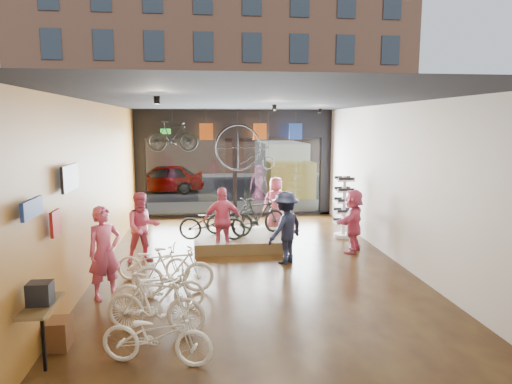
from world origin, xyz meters
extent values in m
cube|color=black|center=(0.00, 0.00, -0.02)|extent=(7.00, 12.00, 0.04)
cube|color=black|center=(0.00, 0.00, 3.82)|extent=(7.00, 12.00, 0.04)
cube|color=#B56724|center=(-3.52, 0.00, 1.90)|extent=(0.04, 12.00, 3.80)
cube|color=beige|center=(3.52, 0.00, 1.90)|extent=(0.04, 12.00, 3.80)
cube|color=beige|center=(0.00, -6.02, 1.90)|extent=(7.00, 0.04, 3.80)
cube|color=#198C26|center=(-2.40, 5.88, 3.05)|extent=(0.35, 0.06, 0.18)
cube|color=black|center=(0.00, 15.00, -0.01)|extent=(30.00, 18.00, 0.02)
cube|color=slate|center=(0.00, 7.20, 0.06)|extent=(30.00, 2.40, 0.12)
cube|color=slate|center=(0.00, 19.00, 0.06)|extent=(30.00, 2.00, 0.12)
cube|color=brown|center=(0.00, 21.50, 7.00)|extent=(26.00, 5.00, 14.00)
imported|color=gray|center=(-3.14, 12.00, 0.69)|extent=(4.04, 1.62, 1.38)
imported|color=silver|center=(-1.78, -4.23, 0.42)|extent=(1.68, 0.93, 0.84)
imported|color=silver|center=(-1.90, -3.28, 0.49)|extent=(1.71, 0.91, 0.99)
imported|color=silver|center=(-1.93, -2.43, 0.43)|extent=(1.67, 0.71, 0.85)
imported|color=silver|center=(-1.72, -1.62, 0.48)|extent=(1.66, 0.74, 0.96)
imported|color=silver|center=(-2.19, -0.81, 0.42)|extent=(1.67, 0.89, 0.83)
cube|color=#45371C|center=(-0.18, 1.78, 0.15)|extent=(2.40, 1.80, 0.30)
imported|color=black|center=(-0.91, 1.40, 0.76)|extent=(1.80, 0.82, 0.91)
imported|color=black|center=(0.37, 1.82, 0.81)|extent=(1.74, 1.16, 1.02)
imported|color=black|center=(-0.32, 2.31, 0.74)|extent=(1.77, 1.32, 0.89)
imported|color=#CC4C72|center=(-3.00, -1.64, 0.90)|extent=(0.78, 0.73, 1.79)
imported|color=#CC4C72|center=(-2.58, 0.63, 0.85)|extent=(1.00, 0.88, 1.70)
imported|color=#CC4C72|center=(-0.63, 1.16, 0.86)|extent=(1.01, 0.42, 1.72)
imported|color=#161C33|center=(0.81, 0.16, 0.87)|extent=(1.26, 1.24, 1.74)
imported|color=#CC4C72|center=(1.14, 3.71, 0.83)|extent=(0.87, 0.62, 1.66)
imported|color=#CC4C72|center=(2.73, 0.93, 0.83)|extent=(1.26, 1.54, 1.65)
imported|color=black|center=(-2.05, 4.20, 2.93)|extent=(1.59, 0.47, 0.95)
cube|color=#CC5919|center=(-1.00, 5.20, 3.05)|extent=(0.45, 0.03, 0.55)
cube|color=#CC5919|center=(0.82, 5.20, 3.05)|extent=(0.45, 0.03, 0.55)
cube|color=#1E3F99|center=(2.05, 5.20, 3.05)|extent=(0.45, 0.03, 0.55)
camera|label=1|loc=(-1.09, -10.29, 3.32)|focal=32.00mm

